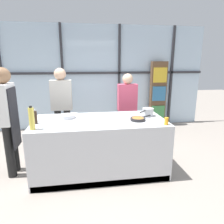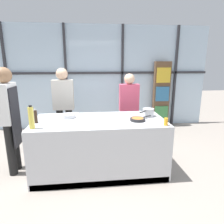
# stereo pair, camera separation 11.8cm
# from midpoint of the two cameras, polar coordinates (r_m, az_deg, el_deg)

# --- Properties ---
(ground_plane) EXTENTS (18.00, 18.00, 0.00)m
(ground_plane) POSITION_cam_midpoint_polar(r_m,az_deg,el_deg) (3.66, -4.30, -16.08)
(ground_plane) COLOR gray
(back_window_wall) EXTENTS (6.40, 0.10, 2.80)m
(back_window_wall) POSITION_cam_midpoint_polar(r_m,az_deg,el_deg) (5.62, -6.46, 9.68)
(back_window_wall) COLOR silver
(back_window_wall) RESTS_ON ground_plane
(bookshelf) EXTENTS (0.45, 0.19, 1.85)m
(bookshelf) POSITION_cam_midpoint_polar(r_m,az_deg,el_deg) (5.87, 12.43, 4.93)
(bookshelf) COLOR brown
(bookshelf) RESTS_ON ground_plane
(demo_island) EXTENTS (2.16, 1.02, 0.91)m
(demo_island) POSITION_cam_midpoint_polar(r_m,az_deg,el_deg) (3.45, -4.41, -9.55)
(demo_island) COLOR silver
(demo_island) RESTS_ON ground_plane
(chef) EXTENTS (0.25, 0.43, 1.76)m
(chef) POSITION_cam_midpoint_polar(r_m,az_deg,el_deg) (3.59, -28.50, -0.90)
(chef) COLOR black
(chef) RESTS_ON ground_plane
(spectator_far_left) EXTENTS (0.43, 0.24, 1.72)m
(spectator_far_left) POSITION_cam_midpoint_polar(r_m,az_deg,el_deg) (4.31, -14.92, 2.26)
(spectator_far_left) COLOR black
(spectator_far_left) RESTS_ON ground_plane
(spectator_center_left) EXTENTS (0.41, 0.22, 1.60)m
(spectator_center_left) POSITION_cam_midpoint_polar(r_m,az_deg,el_deg) (4.39, 3.59, 1.94)
(spectator_center_left) COLOR #47382D
(spectator_center_left) RESTS_ON ground_plane
(frying_pan) EXTENTS (0.40, 0.30, 0.04)m
(frying_pan) POSITION_cam_midpoint_polar(r_m,az_deg,el_deg) (3.27, 6.44, -1.98)
(frying_pan) COLOR #232326
(frying_pan) RESTS_ON demo_island
(saucepan) EXTENTS (0.30, 0.29, 0.14)m
(saucepan) POSITION_cam_midpoint_polar(r_m,az_deg,el_deg) (3.55, 9.24, 0.05)
(saucepan) COLOR silver
(saucepan) RESTS_ON demo_island
(white_plate) EXTENTS (0.25, 0.25, 0.01)m
(white_plate) POSITION_cam_midpoint_polar(r_m,az_deg,el_deg) (3.66, -12.14, -0.72)
(white_plate) COLOR white
(white_plate) RESTS_ON demo_island
(mixing_bowl) EXTENTS (0.25, 0.25, 0.06)m
(mixing_bowl) POSITION_cam_midpoint_polar(r_m,az_deg,el_deg) (3.47, -13.55, -1.18)
(mixing_bowl) COLOR silver
(mixing_bowl) RESTS_ON demo_island
(oil_bottle) EXTENTS (0.08, 0.08, 0.34)m
(oil_bottle) POSITION_cam_midpoint_polar(r_m,az_deg,el_deg) (3.02, -23.03, -1.72)
(oil_bottle) COLOR #E0CC4C
(oil_bottle) RESTS_ON demo_island
(pepper_grinder) EXTENTS (0.05, 0.05, 0.23)m
(pepper_grinder) POSITION_cam_midpoint_polar(r_m,az_deg,el_deg) (3.29, -21.98, -1.39)
(pepper_grinder) COLOR #332319
(pepper_grinder) RESTS_ON demo_island
(juice_glass_near) EXTENTS (0.06, 0.06, 0.11)m
(juice_glass_near) POSITION_cam_midpoint_polar(r_m,az_deg,el_deg) (3.11, 14.23, -2.55)
(juice_glass_near) COLOR orange
(juice_glass_near) RESTS_ON demo_island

